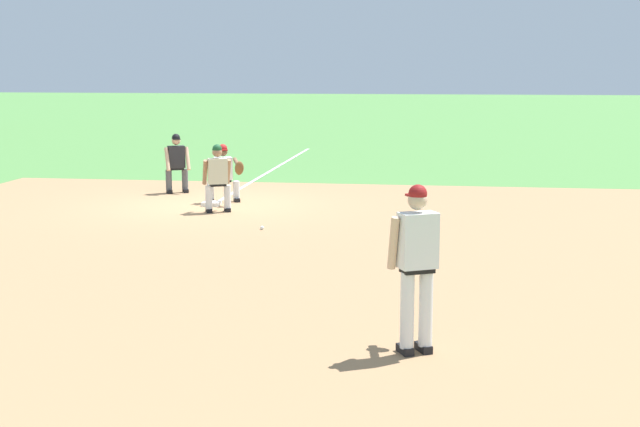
# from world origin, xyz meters

# --- Properties ---
(ground_plane) EXTENTS (160.00, 160.00, 0.00)m
(ground_plane) POSITION_xyz_m (0.00, 0.00, 0.00)
(ground_plane) COLOR #518942
(infield_dirt_patch) EXTENTS (18.00, 18.00, 0.01)m
(infield_dirt_patch) POSITION_xyz_m (-4.90, -2.47, 0.00)
(infield_dirt_patch) COLOR #A87F56
(infield_dirt_patch) RESTS_ON ground
(foul_line_stripe) EXTENTS (13.90, 0.10, 0.00)m
(foul_line_stripe) POSITION_xyz_m (6.95, 0.00, 0.01)
(foul_line_stripe) COLOR white
(foul_line_stripe) RESTS_ON ground
(first_base_bag) EXTENTS (0.38, 0.38, 0.09)m
(first_base_bag) POSITION_xyz_m (0.00, 0.00, 0.04)
(first_base_bag) COLOR white
(first_base_bag) RESTS_ON ground
(baseball) EXTENTS (0.07, 0.07, 0.07)m
(baseball) POSITION_xyz_m (-2.75, -1.74, 0.04)
(baseball) COLOR white
(baseball) RESTS_ON ground
(pitcher) EXTENTS (0.83, 0.59, 1.86)m
(pitcher) POSITION_xyz_m (-9.75, -4.93, 1.06)
(pitcher) COLOR black
(pitcher) RESTS_ON ground
(first_baseman) EXTENTS (0.84, 0.99, 1.34)m
(first_baseman) POSITION_xyz_m (0.47, -0.19, 0.73)
(first_baseman) COLOR black
(first_baseman) RESTS_ON ground
(baserunner) EXTENTS (0.59, 0.67, 1.46)m
(baserunner) POSITION_xyz_m (-0.87, -0.38, 0.79)
(baserunner) COLOR black
(baserunner) RESTS_ON ground
(umpire) EXTENTS (0.61, 0.67, 1.46)m
(umpire) POSITION_xyz_m (1.85, 1.37, 0.79)
(umpire) COLOR black
(umpire) RESTS_ON ground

